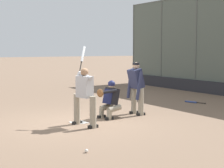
# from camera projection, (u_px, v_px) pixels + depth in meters

# --- Properties ---
(ground_plane) EXTENTS (160.00, 160.00, 0.00)m
(ground_plane) POSITION_uv_depth(u_px,v_px,m) (79.00, 123.00, 10.45)
(ground_plane) COLOR #7A604C
(home_plate_marker) EXTENTS (0.43, 0.43, 0.01)m
(home_plate_marker) POSITION_uv_depth(u_px,v_px,m) (79.00, 122.00, 10.45)
(home_plate_marker) COLOR white
(home_plate_marker) RESTS_ON ground_plane
(batter_at_plate) EXTENTS (1.08, 0.57, 2.13)m
(batter_at_plate) POSITION_uv_depth(u_px,v_px,m) (85.00, 95.00, 9.94)
(batter_at_plate) COLOR gray
(batter_at_plate) RESTS_ON ground_plane
(catcher_behind_plate) EXTENTS (0.61, 0.72, 1.13)m
(catcher_behind_plate) POSITION_uv_depth(u_px,v_px,m) (109.00, 99.00, 11.08)
(catcher_behind_plate) COLOR gray
(catcher_behind_plate) RESTS_ON ground_plane
(umpire_home) EXTENTS (0.67, 0.40, 1.64)m
(umpire_home) POSITION_uv_depth(u_px,v_px,m) (136.00, 87.00, 11.66)
(umpire_home) COLOR gray
(umpire_home) RESTS_ON ground_plane
(spare_bat_near_backstop) EXTENTS (0.85, 0.29, 0.07)m
(spare_bat_near_backstop) POSITION_uv_depth(u_px,v_px,m) (192.00, 102.00, 14.25)
(spare_bat_near_backstop) COLOR black
(spare_bat_near_backstop) RESTS_ON ground_plane
(baseball_loose) EXTENTS (0.07, 0.07, 0.07)m
(baseball_loose) POSITION_uv_depth(u_px,v_px,m) (86.00, 151.00, 7.44)
(baseball_loose) COLOR white
(baseball_loose) RESTS_ON ground_plane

